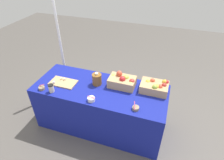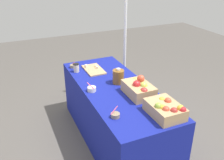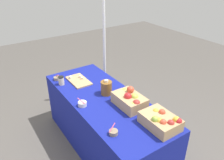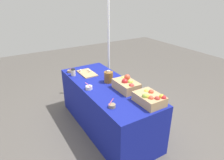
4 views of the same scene
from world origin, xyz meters
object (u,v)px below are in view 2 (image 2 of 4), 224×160
at_px(apple_crate_left, 165,109).
at_px(apple_crate_middle, 139,89).
at_px(sample_bowl_mid, 92,89).
at_px(cider_jug, 118,77).
at_px(coffee_cup, 76,68).
at_px(sample_bowl_far, 73,66).
at_px(cutting_board_front, 94,69).
at_px(sample_bowl_near, 115,115).
at_px(tent_pole, 125,37).

height_order(apple_crate_left, apple_crate_middle, apple_crate_middle).
height_order(sample_bowl_mid, cider_jug, cider_jug).
bearing_deg(coffee_cup, sample_bowl_far, -179.35).
relative_size(apple_crate_middle, cutting_board_front, 0.97).
bearing_deg(apple_crate_left, cider_jug, -172.26).
distance_m(sample_bowl_far, coffee_cup, 0.16).
relative_size(cutting_board_front, cider_jug, 2.03).
height_order(apple_crate_middle, sample_bowl_far, apple_crate_middle).
relative_size(apple_crate_left, coffee_cup, 3.19).
bearing_deg(sample_bowl_far, sample_bowl_mid, 0.28).
bearing_deg(cider_jug, cutting_board_front, -164.11).
height_order(apple_crate_middle, cutting_board_front, apple_crate_middle).
bearing_deg(cutting_board_front, sample_bowl_mid, -22.12).
distance_m(sample_bowl_near, sample_bowl_far, 1.33).
xyz_separation_m(apple_crate_middle, cider_jug, (-0.36, -0.08, 0.01)).
height_order(cutting_board_front, sample_bowl_far, sample_bowl_far).
bearing_deg(coffee_cup, sample_bowl_near, 1.44).
bearing_deg(sample_bowl_far, cutting_board_front, 48.59).
xyz_separation_m(sample_bowl_near, tent_pole, (-1.53, 0.86, 0.25)).
height_order(sample_bowl_near, coffee_cup, coffee_cup).
relative_size(sample_bowl_far, tent_pole, 0.04).
xyz_separation_m(sample_bowl_near, cider_jug, (-0.65, 0.33, 0.06)).
distance_m(apple_crate_middle, coffee_cup, 0.99).
xyz_separation_m(sample_bowl_far, cider_jug, (0.68, 0.37, 0.06)).
height_order(sample_bowl_near, tent_pole, tent_pole).
relative_size(apple_crate_left, sample_bowl_near, 3.64).
distance_m(cutting_board_front, sample_bowl_mid, 0.60).
bearing_deg(sample_bowl_mid, cutting_board_front, 157.88).
height_order(cutting_board_front, sample_bowl_near, sample_bowl_near).
bearing_deg(sample_bowl_far, sample_bowl_near, 1.34).
xyz_separation_m(cutting_board_front, sample_bowl_mid, (0.55, -0.22, 0.02)).
bearing_deg(tent_pole, apple_crate_left, -13.72).
bearing_deg(sample_bowl_near, cider_jug, 152.68).
xyz_separation_m(sample_bowl_near, sample_bowl_far, (-1.33, -0.03, -0.00)).
distance_m(sample_bowl_mid, tent_pole, 1.32).
xyz_separation_m(cutting_board_front, sample_bowl_near, (1.13, -0.20, 0.01)).
distance_m(cutting_board_front, sample_bowl_far, 0.30).
relative_size(apple_crate_middle, sample_bowl_far, 4.27).
xyz_separation_m(sample_bowl_near, sample_bowl_mid, (-0.58, -0.03, 0.00)).
distance_m(cutting_board_front, coffee_cup, 0.23).
bearing_deg(cider_jug, apple_crate_left, 7.74).
distance_m(sample_bowl_mid, sample_bowl_far, 0.75).
bearing_deg(sample_bowl_far, coffee_cup, 0.65).
height_order(sample_bowl_far, cider_jug, cider_jug).
distance_m(apple_crate_left, cider_jug, 0.82).
distance_m(apple_crate_middle, sample_bowl_mid, 0.53).
bearing_deg(sample_bowl_mid, apple_crate_middle, 56.39).
height_order(apple_crate_left, tent_pole, tent_pole).
distance_m(apple_crate_left, coffee_cup, 1.42).
bearing_deg(cider_jug, coffee_cup, -145.24).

